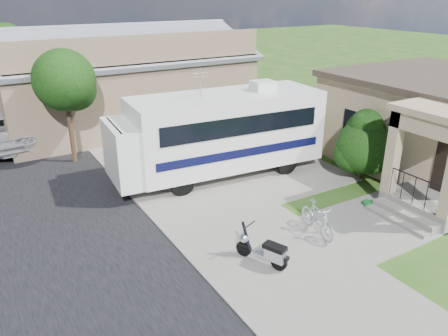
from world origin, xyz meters
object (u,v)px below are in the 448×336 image
motorhome (219,131)px  garden_hose (368,204)px  scooter (265,251)px  shrub (364,143)px  bicycle (317,220)px

motorhome → garden_hose: size_ratio=23.06×
scooter → motorhome: bearing=48.4°
scooter → garden_hose: bearing=-11.3°
motorhome → scooter: motorhome is taller
garden_hose → scooter: bearing=-169.0°
shrub → bicycle: shrub is taller
scooter → garden_hose: (4.87, 0.94, -0.37)m
bicycle → scooter: bearing=-159.4°
motorhome → shrub: (4.38, -3.01, -0.37)m
motorhome → bicycle: 5.47m
motorhome → scooter: 6.27m
bicycle → shrub: bearing=37.1°
motorhome → garden_hose: motorhome is taller
scooter → garden_hose: size_ratio=4.17×
motorhome → garden_hose: bearing=-55.1°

